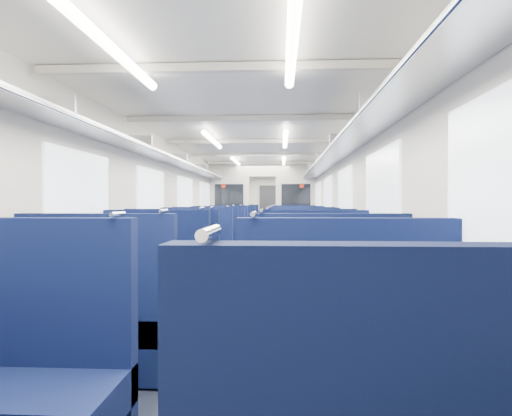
# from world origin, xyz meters

# --- Properties ---
(floor) EXTENTS (2.80, 18.00, 0.01)m
(floor) POSITION_xyz_m (0.00, 0.00, 0.00)
(floor) COLOR black
(floor) RESTS_ON ground
(ceiling) EXTENTS (2.80, 18.00, 0.01)m
(ceiling) POSITION_xyz_m (0.00, 0.00, 2.35)
(ceiling) COLOR silver
(ceiling) RESTS_ON wall_left
(wall_left) EXTENTS (0.02, 18.00, 2.35)m
(wall_left) POSITION_xyz_m (-1.40, 0.00, 1.18)
(wall_left) COLOR beige
(wall_left) RESTS_ON floor
(dado_left) EXTENTS (0.03, 17.90, 0.70)m
(dado_left) POSITION_xyz_m (-1.39, 0.00, 0.35)
(dado_left) COLOR #111839
(dado_left) RESTS_ON floor
(wall_right) EXTENTS (0.02, 18.00, 2.35)m
(wall_right) POSITION_xyz_m (1.40, 0.00, 1.18)
(wall_right) COLOR beige
(wall_right) RESTS_ON floor
(dado_right) EXTENTS (0.03, 17.90, 0.70)m
(dado_right) POSITION_xyz_m (1.39, 0.00, 0.35)
(dado_right) COLOR #111839
(dado_right) RESTS_ON floor
(wall_far) EXTENTS (2.80, 0.02, 2.35)m
(wall_far) POSITION_xyz_m (0.00, 9.00, 1.18)
(wall_far) COLOR beige
(wall_far) RESTS_ON floor
(luggage_rack_left) EXTENTS (0.36, 17.40, 0.18)m
(luggage_rack_left) POSITION_xyz_m (-1.21, 0.00, 1.97)
(luggage_rack_left) COLOR #B2B5BA
(luggage_rack_left) RESTS_ON wall_left
(luggage_rack_right) EXTENTS (0.36, 17.40, 0.18)m
(luggage_rack_right) POSITION_xyz_m (1.21, 0.00, 1.97)
(luggage_rack_right) COLOR #B2B5BA
(luggage_rack_right) RESTS_ON wall_right
(windows) EXTENTS (2.78, 15.60, 0.75)m
(windows) POSITION_xyz_m (0.00, -0.46, 1.42)
(windows) COLOR white
(windows) RESTS_ON wall_left
(ceiling_fittings) EXTENTS (2.70, 16.06, 0.11)m
(ceiling_fittings) POSITION_xyz_m (0.00, -0.26, 2.29)
(ceiling_fittings) COLOR beige
(ceiling_fittings) RESTS_ON ceiling
(end_door) EXTENTS (0.75, 0.06, 2.00)m
(end_door) POSITION_xyz_m (0.00, 8.94, 1.00)
(end_door) COLOR black
(end_door) RESTS_ON floor
(bulkhead) EXTENTS (2.80, 0.10, 2.35)m
(bulkhead) POSITION_xyz_m (-0.00, 2.51, 1.23)
(bulkhead) COLOR beige
(bulkhead) RESTS_ON floor
(seat_2) EXTENTS (1.15, 0.63, 1.27)m
(seat_2) POSITION_xyz_m (-0.83, -7.21, 0.39)
(seat_2) COLOR #0E1844
(seat_2) RESTS_ON floor
(seat_3) EXTENTS (1.15, 0.63, 1.27)m
(seat_3) POSITION_xyz_m (0.83, -7.15, 0.39)
(seat_3) COLOR #0E1844
(seat_3) RESTS_ON floor
(seat_4) EXTENTS (1.15, 0.63, 1.27)m
(seat_4) POSITION_xyz_m (-0.83, -6.00, 0.39)
(seat_4) COLOR #0E1844
(seat_4) RESTS_ON floor
(seat_5) EXTENTS (1.15, 0.63, 1.27)m
(seat_5) POSITION_xyz_m (0.83, -5.89, 0.39)
(seat_5) COLOR #0E1844
(seat_5) RESTS_ON floor
(seat_6) EXTENTS (1.15, 0.63, 1.27)m
(seat_6) POSITION_xyz_m (-0.83, -4.80, 0.39)
(seat_6) COLOR #0E1844
(seat_6) RESTS_ON floor
(seat_7) EXTENTS (1.15, 0.63, 1.27)m
(seat_7) POSITION_xyz_m (0.83, -4.83, 0.39)
(seat_7) COLOR #0E1844
(seat_7) RESTS_ON floor
(seat_8) EXTENTS (1.15, 0.63, 1.27)m
(seat_8) POSITION_xyz_m (-0.83, -3.77, 0.39)
(seat_8) COLOR #0E1844
(seat_8) RESTS_ON floor
(seat_9) EXTENTS (1.15, 0.63, 1.27)m
(seat_9) POSITION_xyz_m (0.83, -3.60, 0.39)
(seat_9) COLOR #0E1844
(seat_9) RESTS_ON floor
(seat_10) EXTENTS (1.15, 0.63, 1.27)m
(seat_10) POSITION_xyz_m (-0.83, -2.55, 0.39)
(seat_10) COLOR #0E1844
(seat_10) RESTS_ON floor
(seat_11) EXTENTS (1.15, 0.63, 1.27)m
(seat_11) POSITION_xyz_m (0.83, -2.61, 0.39)
(seat_11) COLOR #0E1844
(seat_11) RESTS_ON floor
(seat_12) EXTENTS (1.15, 0.63, 1.27)m
(seat_12) POSITION_xyz_m (-0.83, -1.35, 0.39)
(seat_12) COLOR #0E1844
(seat_12) RESTS_ON floor
(seat_13) EXTENTS (1.15, 0.63, 1.27)m
(seat_13) POSITION_xyz_m (0.83, -1.39, 0.39)
(seat_13) COLOR #0E1844
(seat_13) RESTS_ON floor
(seat_14) EXTENTS (1.15, 0.63, 1.27)m
(seat_14) POSITION_xyz_m (-0.83, -0.26, 0.39)
(seat_14) COLOR #0E1844
(seat_14) RESTS_ON floor
(seat_15) EXTENTS (1.15, 0.63, 1.27)m
(seat_15) POSITION_xyz_m (0.83, -0.32, 0.39)
(seat_15) COLOR #0E1844
(seat_15) RESTS_ON floor
(seat_16) EXTENTS (1.15, 0.63, 1.27)m
(seat_16) POSITION_xyz_m (-0.83, 0.83, 0.39)
(seat_16) COLOR #0E1844
(seat_16) RESTS_ON floor
(seat_17) EXTENTS (1.15, 0.63, 1.27)m
(seat_17) POSITION_xyz_m (0.83, 0.95, 0.39)
(seat_17) COLOR #0E1844
(seat_17) RESTS_ON floor
(seat_18) EXTENTS (1.15, 0.63, 1.27)m
(seat_18) POSITION_xyz_m (-0.83, 2.12, 0.39)
(seat_18) COLOR #0E1844
(seat_18) RESTS_ON floor
(seat_19) EXTENTS (1.15, 0.63, 1.27)m
(seat_19) POSITION_xyz_m (0.83, 2.08, 0.39)
(seat_19) COLOR #0E1844
(seat_19) RESTS_ON floor
(seat_20) EXTENTS (1.15, 0.63, 1.27)m
(seat_20) POSITION_xyz_m (-0.83, 4.08, 0.39)
(seat_20) COLOR #0E1844
(seat_20) RESTS_ON floor
(seat_21) EXTENTS (1.15, 0.63, 1.27)m
(seat_21) POSITION_xyz_m (0.83, 4.04, 0.39)
(seat_21) COLOR #0E1844
(seat_21) RESTS_ON floor
(seat_22) EXTENTS (1.15, 0.63, 1.27)m
(seat_22) POSITION_xyz_m (-0.83, 5.35, 0.39)
(seat_22) COLOR #0E1844
(seat_22) RESTS_ON floor
(seat_23) EXTENTS (1.15, 0.63, 1.27)m
(seat_23) POSITION_xyz_m (0.83, 5.31, 0.39)
(seat_23) COLOR #0E1844
(seat_23) RESTS_ON floor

